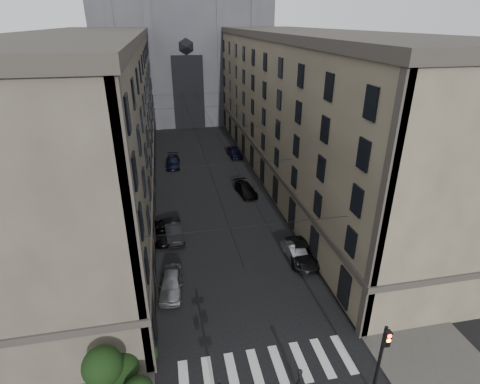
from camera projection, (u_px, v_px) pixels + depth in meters
sidewalk_left at (128, 186)px, 49.35m from camera, size 7.00×80.00×0.15m
sidewalk_right at (281, 174)px, 53.17m from camera, size 7.00×80.00×0.15m
zebra_crossing at (267, 367)px, 23.72m from camera, size 11.00×3.20×0.01m
building_left at (93, 118)px, 44.93m from camera, size 13.60×60.60×18.85m
building_right at (305, 108)px, 49.82m from camera, size 13.60×60.60×18.85m
gothic_tower at (182, 31)px, 78.49m from camera, size 35.00×23.00×58.00m
traffic_light_right at (382, 354)px, 20.62m from camera, size 0.34×0.50×5.20m
shrub_cluster at (121, 371)px, 21.38m from camera, size 3.90×4.40×3.90m
tram_wires at (206, 130)px, 47.93m from camera, size 14.00×60.00×0.43m
car_left_near at (171, 283)px, 30.06m from camera, size 2.29×4.74×1.56m
car_left_midnear at (174, 231)px, 37.50m from camera, size 2.07×4.92×1.58m
car_left_midfar at (163, 232)px, 37.53m from camera, size 2.34×4.84×1.33m
car_left_far at (173, 162)px, 55.92m from camera, size 2.28×5.09×1.45m
car_right_near at (296, 253)px, 34.12m from camera, size 1.78×4.28×1.38m
car_right_midnear at (302, 253)px, 34.10m from camera, size 2.95×5.44×1.45m
car_right_midfar at (246, 189)px, 46.97m from camera, size 2.52×4.90×1.36m
car_right_far at (235, 152)px, 59.74m from camera, size 2.11×4.68×1.56m
pedestrian at (300, 381)px, 21.81m from camera, size 0.56×0.73×1.81m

